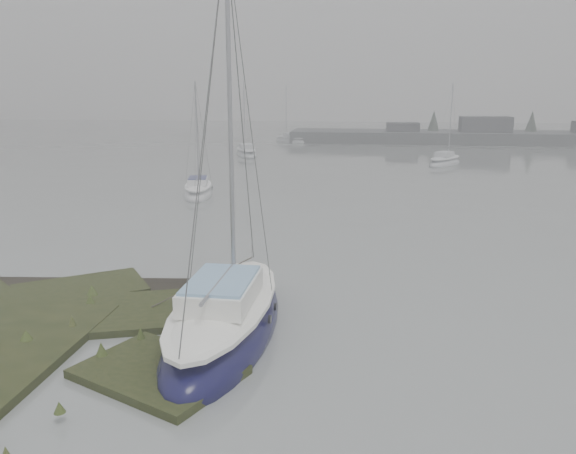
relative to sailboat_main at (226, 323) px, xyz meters
The scene contains 7 objects.
ground 28.16m from the sailboat_main, 93.05° to the left, with size 160.00×160.00×0.00m, color slate.
far_shoreline 65.14m from the sailboat_main, 67.11° to the left, with size 60.00×8.00×4.15m.
sailboat_main is the anchor object (origin of this frame).
sailboat_white 21.12m from the sailboat_main, 108.27° to the left, with size 2.85×5.58×7.52m.
sailboat_far_a 42.70m from the sailboat_main, 100.87° to the left, with size 3.70×5.81×7.81m.
sailboat_far_b 38.84m from the sailboat_main, 73.86° to the left, with size 4.25×5.53×7.59m.
sailboat_far_c 57.88m from the sailboat_main, 95.60° to the left, with size 5.15×5.00×7.63m.
Camera 1 is at (4.97, -11.74, 6.38)m, focal length 35.00 mm.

